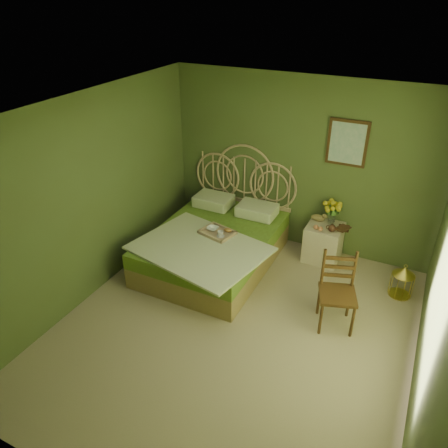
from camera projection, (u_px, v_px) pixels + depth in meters
The scene contains 14 objects.
floor at pixel (234, 329), 5.26m from camera, with size 4.50×4.50×0.00m, color tan.
ceiling at pixel (237, 115), 3.98m from camera, with size 4.50×4.50×0.00m, color silver.
wall_back at pixel (300, 166), 6.38m from camera, with size 4.00×4.00×0.00m, color #536937.
wall_left at pixel (89, 200), 5.39m from camera, with size 4.50×4.50×0.00m, color #536937.
wall_right at pixel (441, 288), 3.85m from camera, with size 4.50×4.50×0.00m, color #536937.
wall_art at pixel (347, 143), 5.90m from camera, with size 0.54×0.04×0.64m.
bed at pixel (215, 242), 6.38m from camera, with size 1.89×2.39×1.48m.
nightstand at pixel (324, 238), 6.44m from camera, with size 0.51×0.51×0.99m.
chair at pixel (340, 286), 5.14m from camera, with size 0.53×0.53×0.95m.
birdcage at pixel (402, 282), 5.73m from camera, with size 0.29×0.29×0.44m.
book_lower at pixel (338, 228), 6.27m from camera, with size 0.15×0.21×0.02m, color #381E0F.
book_upper at pixel (338, 226), 6.26m from camera, with size 0.16×0.22×0.02m, color #472819.
cereal_bowl at pixel (213, 229), 6.20m from camera, with size 0.16×0.16×0.04m, color white.
coffee_cup at pixel (220, 234), 6.03m from camera, with size 0.09×0.09×0.08m, color white.
Camera 1 is at (1.63, -3.61, 3.68)m, focal length 35.00 mm.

